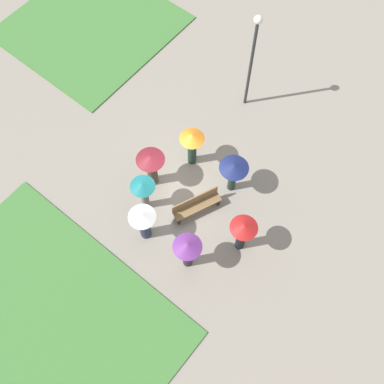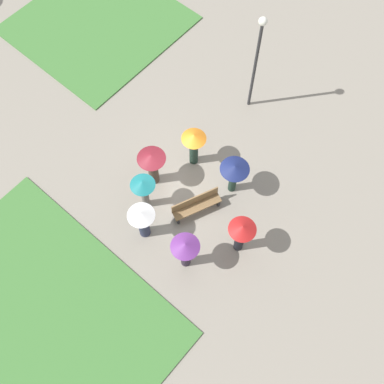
# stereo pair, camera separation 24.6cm
# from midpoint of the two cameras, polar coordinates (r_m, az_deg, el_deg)

# --- Properties ---
(ground_plane) EXTENTS (90.00, 90.00, 0.00)m
(ground_plane) POSITION_cam_midpoint_polar(r_m,az_deg,el_deg) (18.75, -1.29, 0.84)
(ground_plane) COLOR gray
(lawn_patch_near) EXTENTS (7.91, 9.09, 0.06)m
(lawn_patch_near) POSITION_cam_midpoint_polar(r_m,az_deg,el_deg) (17.83, -18.78, -15.58)
(lawn_patch_near) COLOR #427A38
(lawn_patch_near) RESTS_ON ground_plane
(lawn_patch_far) EXTENTS (6.97, 6.86, 0.06)m
(lawn_patch_far) POSITION_cam_midpoint_polar(r_m,az_deg,el_deg) (24.08, -10.77, 19.01)
(lawn_patch_far) COLOR #427A38
(lawn_patch_far) RESTS_ON ground_plane
(park_bench) EXTENTS (1.90, 1.13, 0.90)m
(park_bench) POSITION_cam_midpoint_polar(r_m,az_deg,el_deg) (17.87, 0.88, -1.47)
(park_bench) COLOR brown
(park_bench) RESTS_ON ground_plane
(lamp_post) EXTENTS (0.32, 0.32, 4.81)m
(lamp_post) POSITION_cam_midpoint_polar(r_m,az_deg,el_deg) (18.56, 8.13, 15.88)
(lamp_post) COLOR #2D2D30
(lamp_post) RESTS_ON ground_plane
(crowd_person_orange) EXTENTS (0.94, 0.94, 1.91)m
(crowd_person_orange) POSITION_cam_midpoint_polar(r_m,az_deg,el_deg) (18.11, 0.60, 5.81)
(crowd_person_orange) COLOR #1E3328
(crowd_person_orange) RESTS_ON ground_plane
(crowd_person_teal) EXTENTS (0.91, 0.91, 1.87)m
(crowd_person_teal) POSITION_cam_midpoint_polar(r_m,az_deg,el_deg) (17.22, -5.38, 0.46)
(crowd_person_teal) COLOR slate
(crowd_person_teal) RESTS_ON ground_plane
(crowd_person_navy) EXTENTS (1.09, 1.09, 1.77)m
(crowd_person_navy) POSITION_cam_midpoint_polar(r_m,az_deg,el_deg) (17.56, 5.43, 2.37)
(crowd_person_navy) COLOR #1E3328
(crowd_person_navy) RESTS_ON ground_plane
(crowd_person_purple) EXTENTS (1.00, 1.00, 1.94)m
(crowd_person_purple) POSITION_cam_midpoint_polar(r_m,az_deg,el_deg) (16.26, -0.36, -6.84)
(crowd_person_purple) COLOR #2D2333
(crowd_person_purple) RESTS_ON ground_plane
(crowd_person_maroon) EXTENTS (1.07, 1.07, 1.91)m
(crowd_person_maroon) POSITION_cam_midpoint_polar(r_m,az_deg,el_deg) (17.75, -4.35, 3.39)
(crowd_person_maroon) COLOR #47382D
(crowd_person_maroon) RESTS_ON ground_plane
(crowd_person_red) EXTENTS (0.97, 0.97, 1.99)m
(crowd_person_red) POSITION_cam_midpoint_polar(r_m,az_deg,el_deg) (16.54, 6.29, -4.85)
(crowd_person_red) COLOR black
(crowd_person_red) RESTS_ON ground_plane
(crowd_person_white) EXTENTS (0.98, 0.98, 1.88)m
(crowd_person_white) POSITION_cam_midpoint_polar(r_m,az_deg,el_deg) (16.88, -5.51, -3.28)
(crowd_person_white) COLOR #282D47
(crowd_person_white) RESTS_ON ground_plane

